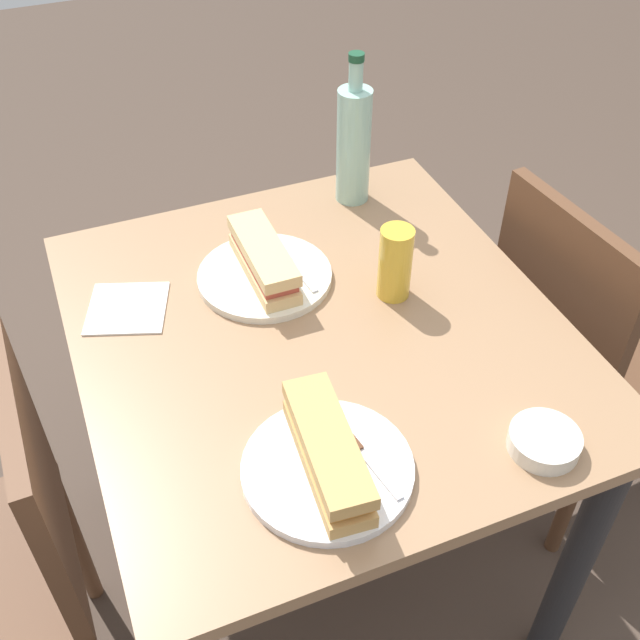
% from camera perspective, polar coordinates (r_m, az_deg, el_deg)
% --- Properties ---
extents(ground_plane, '(8.00, 8.00, 0.00)m').
position_cam_1_polar(ground_plane, '(1.95, 0.00, -17.08)').
color(ground_plane, '#47382D').
extents(dining_table, '(0.92, 0.84, 0.76)m').
position_cam_1_polar(dining_table, '(1.45, 0.00, -4.45)').
color(dining_table, '#997251').
rests_on(dining_table, ground).
extents(chair_far, '(0.43, 0.43, 0.87)m').
position_cam_1_polar(chair_far, '(1.79, 18.82, -1.61)').
color(chair_far, brown).
rests_on(chair_far, ground).
extents(chair_near, '(0.41, 0.41, 0.87)m').
position_cam_1_polar(chair_near, '(1.47, -22.71, -16.09)').
color(chair_near, brown).
rests_on(chair_near, ground).
extents(plate_near, '(0.26, 0.26, 0.01)m').
position_cam_1_polar(plate_near, '(1.45, -4.16, 3.29)').
color(plate_near, silver).
rests_on(plate_near, dining_table).
extents(baguette_sandwich_near, '(0.23, 0.07, 0.07)m').
position_cam_1_polar(baguette_sandwich_near, '(1.43, -4.24, 4.58)').
color(baguette_sandwich_near, '#DBB77A').
rests_on(baguette_sandwich_near, plate_near).
extents(knife_near, '(0.18, 0.03, 0.01)m').
position_cam_1_polar(knife_near, '(1.47, -2.25, 4.40)').
color(knife_near, silver).
rests_on(knife_near, plate_near).
extents(plate_far, '(0.26, 0.26, 0.01)m').
position_cam_1_polar(plate_far, '(1.14, 0.57, -11.04)').
color(plate_far, white).
rests_on(plate_far, dining_table).
extents(baguette_sandwich_far, '(0.24, 0.09, 0.07)m').
position_cam_1_polar(baguette_sandwich_far, '(1.11, 0.58, -9.77)').
color(baguette_sandwich_far, tan).
rests_on(baguette_sandwich_far, plate_far).
extents(knife_far, '(0.18, 0.04, 0.01)m').
position_cam_1_polar(knife_far, '(1.15, 3.04, -9.64)').
color(knife_far, silver).
rests_on(knife_far, plate_far).
extents(water_bottle, '(0.07, 0.07, 0.32)m').
position_cam_1_polar(water_bottle, '(1.61, 2.53, 13.06)').
color(water_bottle, '#99C6B7').
rests_on(water_bottle, dining_table).
extents(beer_glass, '(0.06, 0.06, 0.14)m').
position_cam_1_polar(beer_glass, '(1.38, 5.64, 4.26)').
color(beer_glass, gold).
rests_on(beer_glass, dining_table).
extents(olive_bowl, '(0.11, 0.11, 0.03)m').
position_cam_1_polar(olive_bowl, '(1.21, 16.43, -8.70)').
color(olive_bowl, silver).
rests_on(olive_bowl, dining_table).
extents(paper_napkin, '(0.18, 0.18, 0.00)m').
position_cam_1_polar(paper_napkin, '(1.43, -14.22, 0.87)').
color(paper_napkin, white).
rests_on(paper_napkin, dining_table).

